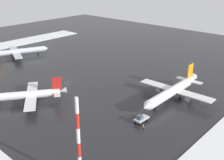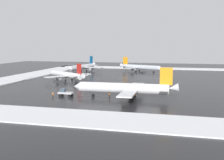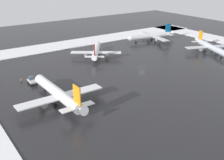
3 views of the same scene
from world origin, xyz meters
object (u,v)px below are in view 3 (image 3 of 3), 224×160
Objects in this scene: ground_crew_by_nose_gear at (53,94)px; airplane_parked_portside at (58,93)px; airplane_distant_tail at (96,51)px; pushback_tug at (32,80)px; airplane_far_rear at (151,36)px; airplane_parked_starboard at (211,47)px; ground_crew_beside_wing at (21,80)px; ground_crew_near_tug at (67,102)px.

airplane_parked_portside is at bearing 40.22° from ground_crew_by_nose_gear.
airplane_distant_tail is 38.73m from pushback_tug.
airplane_far_rear is 6.38× the size of pushback_tug.
airplane_parked_portside is at bearing -61.88° from airplane_parked_starboard.
airplane_parked_portside is at bearing 39.17° from airplane_far_rear.
airplane_parked_starboard is at bearing 113.70° from airplane_far_rear.
ground_crew_beside_wing is (38.57, 11.98, -1.72)m from airplane_distant_tail.
ground_crew_by_nose_gear and ground_crew_near_tug have the same top height.
airplane_distant_tail is at bearing 176.32° from ground_crew_by_nose_gear.
airplane_far_rear is at bearing -43.91° from airplane_distant_tail.
airplane_parked_portside reaches higher than airplane_parked_starboard.
airplane_distant_tail is at bearing -95.79° from airplane_parked_starboard.
airplane_parked_starboard is 15.90× the size of ground_crew_beside_wing.
airplane_parked_starboard is 15.90× the size of ground_crew_by_nose_gear.
ground_crew_beside_wing is at bearing -118.27° from ground_crew_by_nose_gear.
ground_crew_beside_wing is (2.82, -2.83, -0.31)m from pushback_tug.
ground_crew_near_tug is at bearing 41.17° from airplane_far_rear.
pushback_tug is 2.73× the size of ground_crew_by_nose_gear.
airplane_parked_portside is at bearing -138.51° from ground_crew_near_tug.
airplane_distant_tail is 13.79× the size of ground_crew_by_nose_gear.
pushback_tug is 4.01m from ground_crew_beside_wing.
airplane_distant_tail reaches higher than ground_crew_beside_wing.
ground_crew_beside_wing is (78.65, 19.23, -1.96)m from airplane_far_rear.
ground_crew_near_tug is (81.12, 10.64, -1.83)m from airplane_parked_starboard.
pushback_tug is 2.73× the size of ground_crew_beside_wing.
airplane_parked_portside is 19.25m from pushback_tug.
airplane_parked_portside is 1.18× the size of airplane_parked_starboard.
ground_crew_by_nose_gear is at bearing -43.29° from ground_crew_beside_wing.
airplane_parked_starboard is 84.54m from pushback_tug.
ground_crew_near_tug is 1.00× the size of ground_crew_beside_wing.
airplane_distant_tail is 5.06× the size of pushback_tug.
pushback_tug is (1.33, -19.11, -1.88)m from airplane_parked_portside.
airplane_parked_portside reaches higher than ground_crew_by_nose_gear.
pushback_tug is at bearing -14.12° from ground_crew_beside_wing.
airplane_distant_tail is at bearing 20.49° from airplane_far_rear.
airplane_far_rear reaches higher than ground_crew_beside_wing.
ground_crew_near_tug is at bearing -154.24° from airplane_parked_portside.
ground_crew_by_nose_gear is (-0.54, -5.24, -2.20)m from airplane_parked_portside.
airplane_parked_starboard reaches higher than pushback_tug.
airplane_parked_portside is 18.84× the size of ground_crew_near_tug.
airplane_distant_tail is 54.60m from airplane_parked_starboard.
airplane_parked_portside is 5.71m from ground_crew_by_nose_gear.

